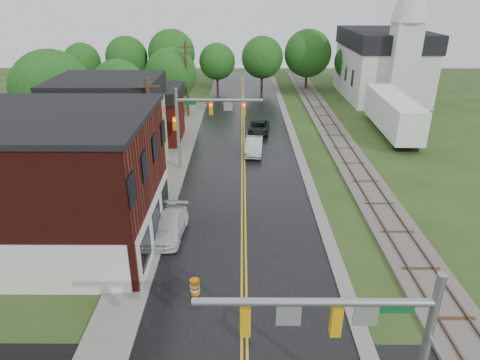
{
  "coord_description": "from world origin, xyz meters",
  "views": [
    {
      "loc": [
        -0.13,
        -8.02,
        14.63
      ],
      "look_at": [
        -0.25,
        16.83,
        3.5
      ],
      "focal_mm": 32.0,
      "sensor_mm": 36.0,
      "label": 1
    }
  ],
  "objects_px": {
    "traffic_signal_far": "(202,115)",
    "traffic_signal_near": "(359,334)",
    "brick_building": "(34,182)",
    "semi_trailer": "(393,112)",
    "tree_left_e": "(172,75)",
    "tree_left_b": "(54,93)",
    "utility_pole_b": "(151,136)",
    "construction_barrel": "(195,287)",
    "sedan_silver": "(254,146)",
    "church": "(385,58)",
    "tree_left_c": "(120,88)",
    "suv_dark": "(259,128)",
    "utility_pole_c": "(187,79)",
    "pickup_white": "(169,226)"
  },
  "relations": [
    {
      "from": "pickup_white",
      "to": "construction_barrel",
      "type": "height_order",
      "value": "pickup_white"
    },
    {
      "from": "utility_pole_c",
      "to": "tree_left_e",
      "type": "relative_size",
      "value": 1.1
    },
    {
      "from": "brick_building",
      "to": "tree_left_c",
      "type": "distance_m",
      "value": 24.94
    },
    {
      "from": "tree_left_b",
      "to": "semi_trailer",
      "type": "xyz_separation_m",
      "value": [
        34.01,
        5.2,
        -3.26
      ]
    },
    {
      "from": "semi_trailer",
      "to": "tree_left_e",
      "type": "bearing_deg",
      "value": 160.61
    },
    {
      "from": "utility_pole_b",
      "to": "suv_dark",
      "type": "relative_size",
      "value": 1.93
    },
    {
      "from": "tree_left_b",
      "to": "suv_dark",
      "type": "xyz_separation_m",
      "value": [
        19.59,
        5.4,
        -5.07
      ]
    },
    {
      "from": "tree_left_e",
      "to": "semi_trailer",
      "type": "height_order",
      "value": "tree_left_e"
    },
    {
      "from": "tree_left_e",
      "to": "pickup_white",
      "type": "bearing_deg",
      "value": -82.33
    },
    {
      "from": "church",
      "to": "traffic_signal_far",
      "type": "xyz_separation_m",
      "value": [
        -23.47,
        -26.74,
        -0.86
      ]
    },
    {
      "from": "church",
      "to": "traffic_signal_near",
      "type": "relative_size",
      "value": 2.72
    },
    {
      "from": "tree_left_c",
      "to": "utility_pole_c",
      "type": "bearing_deg",
      "value": 30.2
    },
    {
      "from": "traffic_signal_far",
      "to": "traffic_signal_near",
      "type": "bearing_deg",
      "value": -74.48
    },
    {
      "from": "tree_left_e",
      "to": "semi_trailer",
      "type": "relative_size",
      "value": 0.6
    },
    {
      "from": "traffic_signal_near",
      "to": "sedan_silver",
      "type": "relative_size",
      "value": 1.6
    },
    {
      "from": "construction_barrel",
      "to": "suv_dark",
      "type": "bearing_deg",
      "value": 81.02
    },
    {
      "from": "suv_dark",
      "to": "pickup_white",
      "type": "height_order",
      "value": "pickup_white"
    },
    {
      "from": "sedan_silver",
      "to": "semi_trailer",
      "type": "bearing_deg",
      "value": 25.94
    },
    {
      "from": "tree_left_c",
      "to": "sedan_silver",
      "type": "distance_m",
      "value": 17.74
    },
    {
      "from": "utility_pole_b",
      "to": "traffic_signal_far",
      "type": "bearing_deg",
      "value": 56.32
    },
    {
      "from": "utility_pole_b",
      "to": "construction_barrel",
      "type": "relative_size",
      "value": 10.13
    },
    {
      "from": "traffic_signal_near",
      "to": "semi_trailer",
      "type": "relative_size",
      "value": 0.54
    },
    {
      "from": "traffic_signal_near",
      "to": "utility_pole_c",
      "type": "relative_size",
      "value": 0.82
    },
    {
      "from": "sedan_silver",
      "to": "tree_left_e",
      "type": "bearing_deg",
      "value": 127.62
    },
    {
      "from": "utility_pole_b",
      "to": "sedan_silver",
      "type": "xyz_separation_m",
      "value": [
        7.84,
        9.01,
        -3.97
      ]
    },
    {
      "from": "utility_pole_c",
      "to": "tree_left_e",
      "type": "xyz_separation_m",
      "value": [
        -2.05,
        1.9,
        0.09
      ]
    },
    {
      "from": "construction_barrel",
      "to": "utility_pole_b",
      "type": "bearing_deg",
      "value": 109.42
    },
    {
      "from": "utility_pole_c",
      "to": "tree_left_c",
      "type": "relative_size",
      "value": 1.18
    },
    {
      "from": "tree_left_e",
      "to": "suv_dark",
      "type": "relative_size",
      "value": 1.75
    },
    {
      "from": "brick_building",
      "to": "tree_left_b",
      "type": "distance_m",
      "value": 17.8
    },
    {
      "from": "utility_pole_c",
      "to": "tree_left_b",
      "type": "relative_size",
      "value": 0.93
    },
    {
      "from": "tree_left_e",
      "to": "construction_barrel",
      "type": "xyz_separation_m",
      "value": [
        6.28,
        -35.9,
        -4.37
      ]
    },
    {
      "from": "utility_pole_c",
      "to": "tree_left_c",
      "type": "distance_m",
      "value": 8.16
    },
    {
      "from": "traffic_signal_far",
      "to": "tree_left_b",
      "type": "xyz_separation_m",
      "value": [
        -14.38,
        4.9,
        0.74
      ]
    },
    {
      "from": "construction_barrel",
      "to": "traffic_signal_far",
      "type": "bearing_deg",
      "value": 93.03
    },
    {
      "from": "church",
      "to": "pickup_white",
      "type": "xyz_separation_m",
      "value": [
        -24.8,
        -37.9,
        -5.14
      ]
    },
    {
      "from": "semi_trailer",
      "to": "tree_left_c",
      "type": "bearing_deg",
      "value": 174.66
    },
    {
      "from": "church",
      "to": "traffic_signal_far",
      "type": "height_order",
      "value": "church"
    },
    {
      "from": "brick_building",
      "to": "tree_left_e",
      "type": "bearing_deg",
      "value": 83.29
    },
    {
      "from": "suv_dark",
      "to": "pickup_white",
      "type": "relative_size",
      "value": 0.98
    },
    {
      "from": "utility_pole_b",
      "to": "semi_trailer",
      "type": "height_order",
      "value": "utility_pole_b"
    },
    {
      "from": "utility_pole_b",
      "to": "tree_left_c",
      "type": "height_order",
      "value": "utility_pole_b"
    },
    {
      "from": "utility_pole_b",
      "to": "tree_left_b",
      "type": "xyz_separation_m",
      "value": [
        -11.05,
        9.9,
        1.0
      ]
    },
    {
      "from": "brick_building",
      "to": "tree_left_b",
      "type": "relative_size",
      "value": 1.48
    },
    {
      "from": "brick_building",
      "to": "utility_pole_b",
      "type": "height_order",
      "value": "utility_pole_b"
    },
    {
      "from": "church",
      "to": "brick_building",
      "type": "bearing_deg",
      "value": -129.98
    },
    {
      "from": "traffic_signal_far",
      "to": "brick_building",
      "type": "bearing_deg",
      "value": -126.92
    },
    {
      "from": "tree_left_c",
      "to": "suv_dark",
      "type": "bearing_deg",
      "value": -9.48
    },
    {
      "from": "tree_left_b",
      "to": "sedan_silver",
      "type": "xyz_separation_m",
      "value": [
        18.89,
        -0.89,
        -4.96
      ]
    },
    {
      "from": "utility_pole_b",
      "to": "tree_left_c",
      "type": "xyz_separation_m",
      "value": [
        -7.05,
        17.9,
        -0.21
      ]
    }
  ]
}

